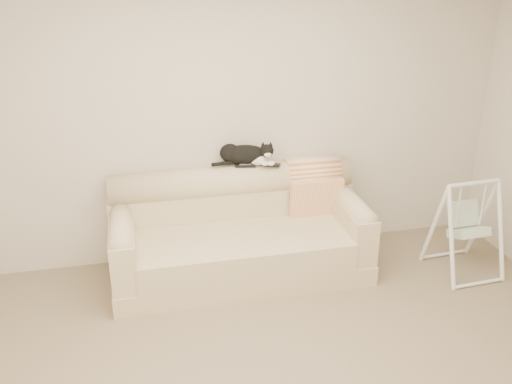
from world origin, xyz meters
TOP-DOWN VIEW (x-y plane):
  - room_shell at (0.00, 0.00)m, footprint 5.04×4.04m
  - sofa at (-0.00, 1.62)m, footprint 2.20×0.93m
  - remote_a at (0.11, 1.84)m, footprint 0.19×0.08m
  - remote_b at (0.33, 1.82)m, footprint 0.17×0.12m
  - tuxedo_cat at (0.11, 1.87)m, footprint 0.55×0.29m
  - throw_blanket at (0.73, 1.84)m, footprint 0.48×0.38m
  - baby_swing at (1.94, 1.17)m, footprint 0.56×0.59m

SIDE VIEW (x-z plane):
  - sofa at x=0.00m, z-range -0.10..0.80m
  - baby_swing at x=1.94m, z-range 0.00..0.87m
  - throw_blanket at x=0.73m, z-range 0.44..1.01m
  - remote_b at x=0.33m, z-range 0.90..0.92m
  - remote_a at x=0.11m, z-range 0.90..0.92m
  - tuxedo_cat at x=0.11m, z-range 0.89..1.11m
  - room_shell at x=0.00m, z-range 0.23..2.83m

